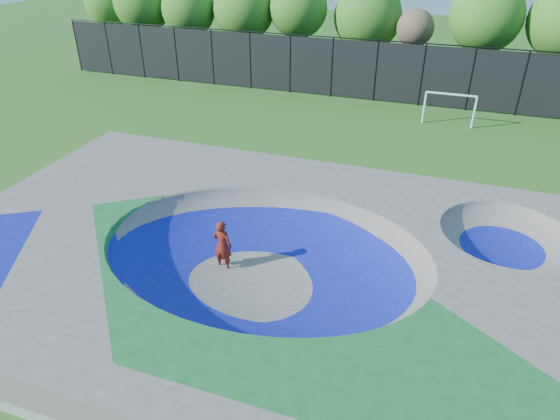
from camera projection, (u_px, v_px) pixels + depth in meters
The scene contains 7 objects.
ground at pixel (265, 282), 16.97m from camera, with size 120.00×120.00×0.00m, color #255818.
skate_deck at pixel (265, 264), 16.59m from camera, with size 22.00×14.00×1.50m, color gray.
skater at pixel (222, 245), 17.21m from camera, with size 0.70×0.46×1.91m, color red.
skateboard at pixel (224, 267), 17.67m from camera, with size 0.78×0.22×0.05m, color black.
soccer_goal at pixel (450, 103), 29.35m from camera, with size 2.97×0.12×1.96m.
fence at pixel (376, 70), 33.08m from camera, with size 48.09×0.09×4.04m.
treeline at pixel (414, 17), 34.95m from camera, with size 51.82×6.86×7.74m.
Camera 1 is at (4.90, -12.54, 10.63)m, focal length 32.00 mm.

